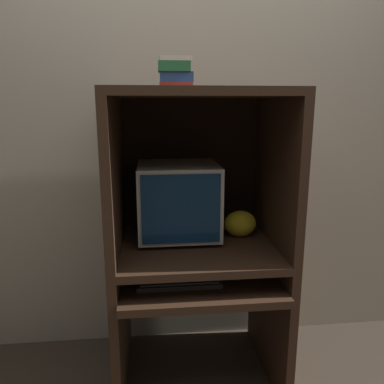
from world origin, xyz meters
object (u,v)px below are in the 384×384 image
Objects in this scene: keyboard at (179,282)px; book_stack at (175,73)px; snack_bag at (240,224)px; mouse at (238,277)px; crt_monitor at (178,200)px.

keyboard is 0.93m from book_stack.
keyboard is 2.31× the size of snack_bag.
mouse is 0.97m from book_stack.
keyboard is 5.15× the size of mouse.
mouse is (0.27, 0.01, 0.00)m from keyboard.
book_stack is (-0.02, -0.12, 0.61)m from crt_monitor.
snack_bag is at bearing 36.48° from keyboard.
mouse is 0.31m from snack_bag.
snack_bag is at bearing 16.63° from book_stack.
book_stack is at bearing 89.78° from keyboard.
mouse is at bearing -27.01° from book_stack.
crt_monitor is 2.42× the size of snack_bag.
crt_monitor is at bearing 176.27° from snack_bag.
keyboard is 0.27m from mouse.
snack_bag is (0.32, -0.02, -0.13)m from crt_monitor.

